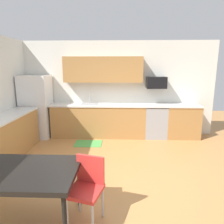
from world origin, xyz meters
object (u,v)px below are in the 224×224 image
microwave (156,83)px  chair_near_table (87,184)px  refrigerator (37,107)px  dining_table (20,174)px  oven_range (155,121)px

microwave → chair_near_table: size_ratio=0.64×
refrigerator → microwave: size_ratio=3.24×
dining_table → chair_near_table: size_ratio=1.65×
refrigerator → dining_table: (1.13, -3.40, -0.19)m
refrigerator → chair_near_table: bearing=-59.5°
microwave → chair_near_table: bearing=-112.4°
oven_range → chair_near_table: (-1.43, -3.37, 0.05)m
refrigerator → dining_table: bearing=-71.6°
refrigerator → chair_near_table: 3.84m
oven_range → dining_table: bearing=-122.7°
dining_table → chair_near_table: (0.81, 0.11, -0.18)m
oven_range → dining_table: (-2.24, -3.48, 0.23)m
chair_near_table → dining_table: bearing=-172.6°
microwave → dining_table: 4.30m
oven_range → chair_near_table: 3.66m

